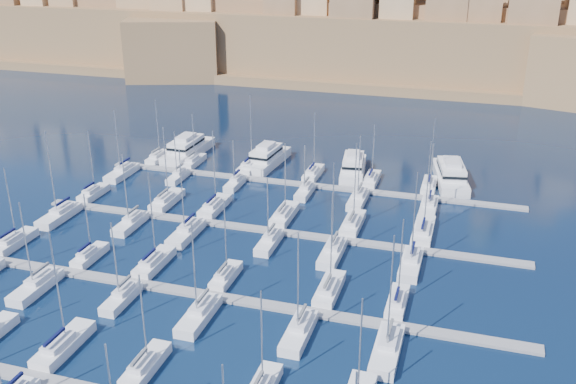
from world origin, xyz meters
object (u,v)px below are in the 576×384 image
(motor_yacht_d, at_px, (450,174))
(motor_yacht_c, at_px, (353,167))
(sailboat_2, at_px, (63,345))
(motor_yacht_a, at_px, (187,148))
(motor_yacht_b, at_px, (267,158))

(motor_yacht_d, bearing_deg, motor_yacht_c, -176.19)
(motor_yacht_c, distance_m, motor_yacht_d, 19.54)
(sailboat_2, relative_size, motor_yacht_a, 0.90)
(sailboat_2, relative_size, motor_yacht_d, 0.85)
(motor_yacht_a, relative_size, motor_yacht_d, 0.94)
(sailboat_2, xyz_separation_m, motor_yacht_c, (21.29, 69.18, 0.96))
(sailboat_2, height_order, motor_yacht_d, sailboat_2)
(sailboat_2, bearing_deg, motor_yacht_b, 87.98)
(motor_yacht_a, height_order, motor_yacht_c, same)
(motor_yacht_a, xyz_separation_m, motor_yacht_b, (19.03, -0.77, 0.00))
(motor_yacht_c, relative_size, motor_yacht_d, 0.84)
(motor_yacht_a, bearing_deg, motor_yacht_d, 0.23)
(sailboat_2, xyz_separation_m, motor_yacht_a, (-16.58, 70.25, 0.96))
(motor_yacht_b, distance_m, motor_yacht_c, 18.84)
(sailboat_2, distance_m, motor_yacht_c, 72.39)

